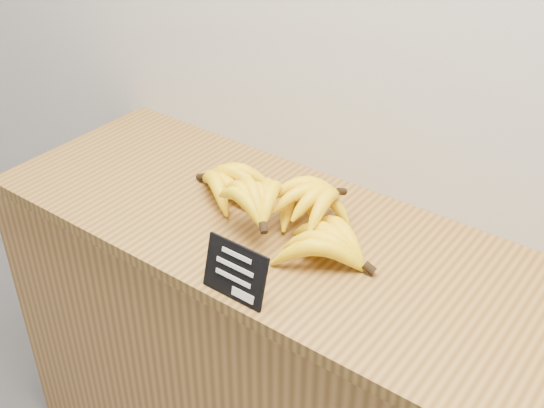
# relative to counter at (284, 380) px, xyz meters

# --- Properties ---
(counter) EXTENTS (1.51, 0.50, 0.90)m
(counter) POSITION_rel_counter_xyz_m (0.00, 0.00, 0.00)
(counter) COLOR #A77335
(counter) RESTS_ON ground
(counter_top) EXTENTS (1.40, 0.54, 0.03)m
(counter_top) POSITION_rel_counter_xyz_m (0.00, 0.00, 0.47)
(counter_top) COLOR olive
(counter_top) RESTS_ON counter
(chalkboard_sign) EXTENTS (0.14, 0.04, 0.11)m
(chalkboard_sign) POSITION_rel_counter_xyz_m (0.05, -0.24, 0.53)
(chalkboard_sign) COLOR black
(chalkboard_sign) RESTS_ON counter_top
(banana_pile) EXTENTS (0.52, 0.35, 0.12)m
(banana_pile) POSITION_rel_counter_xyz_m (-0.00, 0.00, 0.53)
(banana_pile) COLOR yellow
(banana_pile) RESTS_ON counter_top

